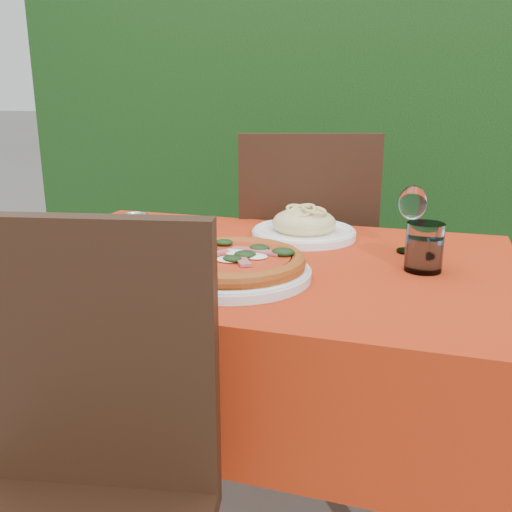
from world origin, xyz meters
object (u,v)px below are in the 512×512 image
(chair_far, at_px, (304,255))
(chair_near, at_px, (71,487))
(water_glass, at_px, (424,250))
(wine_glass, at_px, (412,206))
(pizza_plate, at_px, (232,265))
(steel_ramekin, at_px, (135,220))
(pasta_plate, at_px, (304,227))
(fork, at_px, (126,251))

(chair_far, bearing_deg, chair_near, 68.24)
(water_glass, xyz_separation_m, wine_glass, (-0.04, 0.15, 0.07))
(pizza_plate, xyz_separation_m, water_glass, (0.40, 0.18, 0.02))
(wine_glass, xyz_separation_m, steel_ramekin, (-0.83, 0.07, -0.11))
(chair_far, xyz_separation_m, pasta_plate, (0.08, -0.38, 0.19))
(chair_near, distance_m, fork, 0.69)
(chair_near, height_order, pizza_plate, chair_near)
(chair_far, bearing_deg, steel_ramekin, 21.09)
(pasta_plate, distance_m, water_glass, 0.40)
(chair_far, height_order, water_glass, chair_far)
(pasta_plate, bearing_deg, steel_ramekin, 179.75)
(water_glass, relative_size, steel_ramekin, 1.43)
(chair_near, relative_size, steel_ramekin, 12.24)
(chair_near, relative_size, pizza_plate, 2.36)
(chair_far, height_order, pizza_plate, chair_far)
(pasta_plate, bearing_deg, fork, -144.44)
(pizza_plate, xyz_separation_m, pasta_plate, (0.07, 0.41, -0.00))
(chair_far, distance_m, wine_glass, 0.65)
(fork, height_order, steel_ramekin, steel_ramekin)
(fork, distance_m, steel_ramekin, 0.32)
(water_glass, bearing_deg, pasta_plate, 146.05)
(wine_glass, bearing_deg, pizza_plate, -137.57)
(wine_glass, distance_m, fork, 0.74)
(pasta_plate, height_order, wine_glass, wine_glass)
(chair_near, xyz_separation_m, water_glass, (0.50, 0.68, 0.25))
(chair_near, xyz_separation_m, pasta_plate, (0.16, 0.91, 0.23))
(water_glass, relative_size, wine_glass, 0.65)
(chair_far, height_order, wine_glass, chair_far)
(chair_near, relative_size, fork, 4.76)
(chair_far, relative_size, pasta_plate, 3.47)
(pasta_plate, distance_m, fork, 0.50)
(water_glass, bearing_deg, fork, -174.94)
(chair_near, relative_size, chair_far, 0.94)
(wine_glass, height_order, fork, wine_glass)
(chair_near, height_order, steel_ramekin, chair_near)
(wine_glass, relative_size, fork, 0.86)
(water_glass, distance_m, wine_glass, 0.17)
(steel_ramekin, bearing_deg, pasta_plate, -0.25)
(chair_far, bearing_deg, pasta_plate, 83.87)
(chair_near, distance_m, steel_ramekin, 1.01)
(water_glass, height_order, fork, water_glass)
(chair_far, relative_size, pizza_plate, 2.50)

